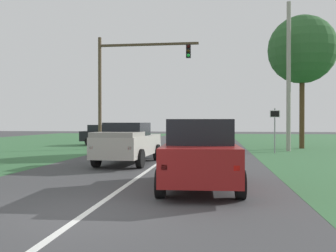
{
  "coord_description": "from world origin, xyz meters",
  "views": [
    {
      "loc": [
        2.69,
        -7.43,
        1.89
      ],
      "look_at": [
        -0.38,
        16.25,
        1.67
      ],
      "focal_mm": 40.07,
      "sensor_mm": 36.0,
      "label": 1
    }
  ],
  "objects_px": {
    "crossing_suv_far": "(108,134)",
    "traffic_light": "(124,76)",
    "utility_pole_right": "(289,77)",
    "pickup_truck_lead": "(128,142)",
    "keep_moving_sign": "(275,125)",
    "red_suv_near": "(200,152)",
    "oak_tree_right": "(302,50)"
  },
  "relations": [
    {
      "from": "red_suv_near",
      "to": "oak_tree_right",
      "type": "xyz_separation_m",
      "value": [
        6.66,
        17.47,
        6.16
      ]
    },
    {
      "from": "traffic_light",
      "to": "utility_pole_right",
      "type": "relative_size",
      "value": 0.81
    },
    {
      "from": "oak_tree_right",
      "to": "utility_pole_right",
      "type": "distance_m",
      "value": 3.9
    },
    {
      "from": "oak_tree_right",
      "to": "utility_pole_right",
      "type": "relative_size",
      "value": 0.98
    },
    {
      "from": "pickup_truck_lead",
      "to": "traffic_light",
      "type": "xyz_separation_m",
      "value": [
        -2.5,
        9.26,
        4.26
      ]
    },
    {
      "from": "utility_pole_right",
      "to": "crossing_suv_far",
      "type": "bearing_deg",
      "value": 159.73
    },
    {
      "from": "crossing_suv_far",
      "to": "traffic_light",
      "type": "bearing_deg",
      "value": -60.67
    },
    {
      "from": "red_suv_near",
      "to": "oak_tree_right",
      "type": "bearing_deg",
      "value": 69.14
    },
    {
      "from": "crossing_suv_far",
      "to": "utility_pole_right",
      "type": "relative_size",
      "value": 0.46
    },
    {
      "from": "keep_moving_sign",
      "to": "oak_tree_right",
      "type": "height_order",
      "value": "oak_tree_right"
    },
    {
      "from": "oak_tree_right",
      "to": "crossing_suv_far",
      "type": "distance_m",
      "value": 16.71
    },
    {
      "from": "red_suv_near",
      "to": "oak_tree_right",
      "type": "relative_size",
      "value": 0.5
    },
    {
      "from": "pickup_truck_lead",
      "to": "keep_moving_sign",
      "type": "distance_m",
      "value": 10.25
    },
    {
      "from": "utility_pole_right",
      "to": "pickup_truck_lead",
      "type": "bearing_deg",
      "value": -134.84
    },
    {
      "from": "keep_moving_sign",
      "to": "crossing_suv_far",
      "type": "relative_size",
      "value": 0.62
    },
    {
      "from": "crossing_suv_far",
      "to": "pickup_truck_lead",
      "type": "bearing_deg",
      "value": -69.82
    },
    {
      "from": "traffic_light",
      "to": "utility_pole_right",
      "type": "bearing_deg",
      "value": -2.42
    },
    {
      "from": "traffic_light",
      "to": "keep_moving_sign",
      "type": "xyz_separation_m",
      "value": [
        10.07,
        -2.38,
        -3.47
      ]
    },
    {
      "from": "red_suv_near",
      "to": "traffic_light",
      "type": "bearing_deg",
      "value": 111.76
    },
    {
      "from": "red_suv_near",
      "to": "keep_moving_sign",
      "type": "relative_size",
      "value": 1.75
    },
    {
      "from": "red_suv_near",
      "to": "crossing_suv_far",
      "type": "distance_m",
      "value": 21.58
    },
    {
      "from": "red_suv_near",
      "to": "traffic_light",
      "type": "height_order",
      "value": "traffic_light"
    },
    {
      "from": "traffic_light",
      "to": "oak_tree_right",
      "type": "distance_m",
      "value": 13.06
    },
    {
      "from": "keep_moving_sign",
      "to": "crossing_suv_far",
      "type": "height_order",
      "value": "keep_moving_sign"
    },
    {
      "from": "red_suv_near",
      "to": "utility_pole_right",
      "type": "distance_m",
      "value": 16.03
    },
    {
      "from": "red_suv_near",
      "to": "utility_pole_right",
      "type": "height_order",
      "value": "utility_pole_right"
    },
    {
      "from": "pickup_truck_lead",
      "to": "oak_tree_right",
      "type": "xyz_separation_m",
      "value": [
        10.2,
        11.59,
        6.21
      ]
    },
    {
      "from": "traffic_light",
      "to": "keep_moving_sign",
      "type": "bearing_deg",
      "value": -13.29
    },
    {
      "from": "pickup_truck_lead",
      "to": "crossing_suv_far",
      "type": "bearing_deg",
      "value": 110.18
    },
    {
      "from": "keep_moving_sign",
      "to": "oak_tree_right",
      "type": "relative_size",
      "value": 0.29
    },
    {
      "from": "oak_tree_right",
      "to": "red_suv_near",
      "type": "bearing_deg",
      "value": -110.86
    },
    {
      "from": "pickup_truck_lead",
      "to": "utility_pole_right",
      "type": "relative_size",
      "value": 0.55
    }
  ]
}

